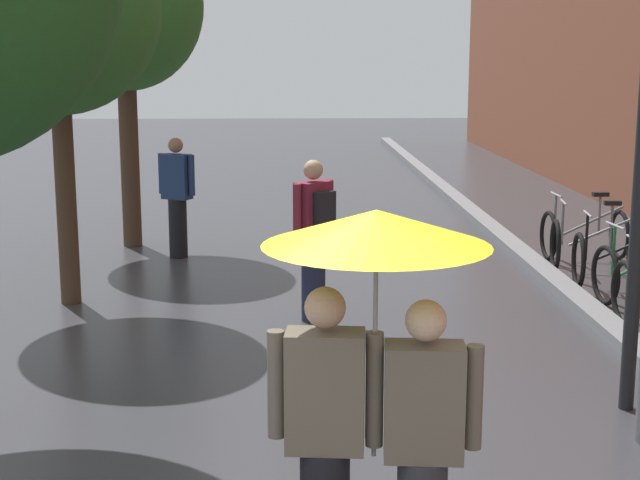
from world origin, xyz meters
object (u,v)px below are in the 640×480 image
at_px(pedestrian_walking_midground, 314,237).
at_px(pedestrian_walking_far, 178,194).
at_px(street_tree_1, 56,11).
at_px(parked_bicycle_6, 594,244).
at_px(couple_under_umbrella, 375,345).
at_px(parked_bicycle_7, 584,233).
at_px(street_tree_2, 124,7).
at_px(parked_bicycle_5, 621,259).

bearing_deg(pedestrian_walking_midground, pedestrian_walking_far, 118.66).
distance_m(street_tree_1, parked_bicycle_6, 7.36).
height_order(couple_under_umbrella, pedestrian_walking_midground, couple_under_umbrella).
distance_m(parked_bicycle_6, parked_bicycle_7, 0.76).
distance_m(parked_bicycle_7, couple_under_umbrella, 9.17).
height_order(street_tree_1, pedestrian_walking_midground, street_tree_1).
relative_size(street_tree_1, couple_under_umbrella, 2.16).
bearing_deg(pedestrian_walking_far, couple_under_umbrella, -77.13).
relative_size(street_tree_2, pedestrian_walking_midground, 2.74).
distance_m(parked_bicycle_6, pedestrian_walking_midground, 4.44).
distance_m(parked_bicycle_5, parked_bicycle_6, 0.94).
height_order(street_tree_2, pedestrian_walking_midground, street_tree_2).
relative_size(parked_bicycle_6, pedestrian_walking_far, 0.68).
xyz_separation_m(street_tree_2, pedestrian_walking_midground, (2.63, -4.21, -2.59)).
height_order(parked_bicycle_7, couple_under_umbrella, couple_under_umbrella).
relative_size(parked_bicycle_5, parked_bicycle_6, 0.99).
bearing_deg(parked_bicycle_6, pedestrian_walking_midground, -149.48).
bearing_deg(street_tree_1, parked_bicycle_6, 11.85).
distance_m(parked_bicycle_5, pedestrian_walking_midground, 4.07).
xyz_separation_m(couple_under_umbrella, pedestrian_walking_far, (-1.98, 8.67, -0.49)).
distance_m(street_tree_2, pedestrian_walking_midground, 5.60).
height_order(street_tree_1, street_tree_2, street_tree_2).
height_order(street_tree_1, parked_bicycle_7, street_tree_1).
bearing_deg(parked_bicycle_5, parked_bicycle_6, 91.25).
relative_size(couple_under_umbrella, pedestrian_walking_midground, 1.19).
relative_size(street_tree_2, parked_bicycle_7, 4.36).
height_order(parked_bicycle_7, pedestrian_walking_midground, pedestrian_walking_midground).
distance_m(parked_bicycle_7, pedestrian_walking_midground, 4.94).
bearing_deg(pedestrian_walking_far, pedestrian_walking_midground, -61.34).
bearing_deg(pedestrian_walking_midground, parked_bicycle_6, 30.52).
height_order(parked_bicycle_5, couple_under_umbrella, couple_under_umbrella).
height_order(couple_under_umbrella, pedestrian_walking_far, couple_under_umbrella).
height_order(street_tree_2, parked_bicycle_5, street_tree_2).
bearing_deg(street_tree_1, pedestrian_walking_midground, -16.87).
bearing_deg(parked_bicycle_7, pedestrian_walking_far, 176.35).
bearing_deg(pedestrian_walking_midground, street_tree_2, 121.98).
xyz_separation_m(couple_under_umbrella, pedestrian_walking_midground, (-0.15, 5.31, -0.47)).
height_order(parked_bicycle_6, pedestrian_walking_midground, pedestrian_walking_midground).
bearing_deg(couple_under_umbrella, street_tree_2, 106.25).
xyz_separation_m(parked_bicycle_6, pedestrian_walking_midground, (-3.80, -2.24, 0.55)).
xyz_separation_m(parked_bicycle_5, pedestrian_walking_midground, (-3.82, -1.30, 0.55)).
relative_size(parked_bicycle_7, pedestrian_walking_midground, 0.63).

